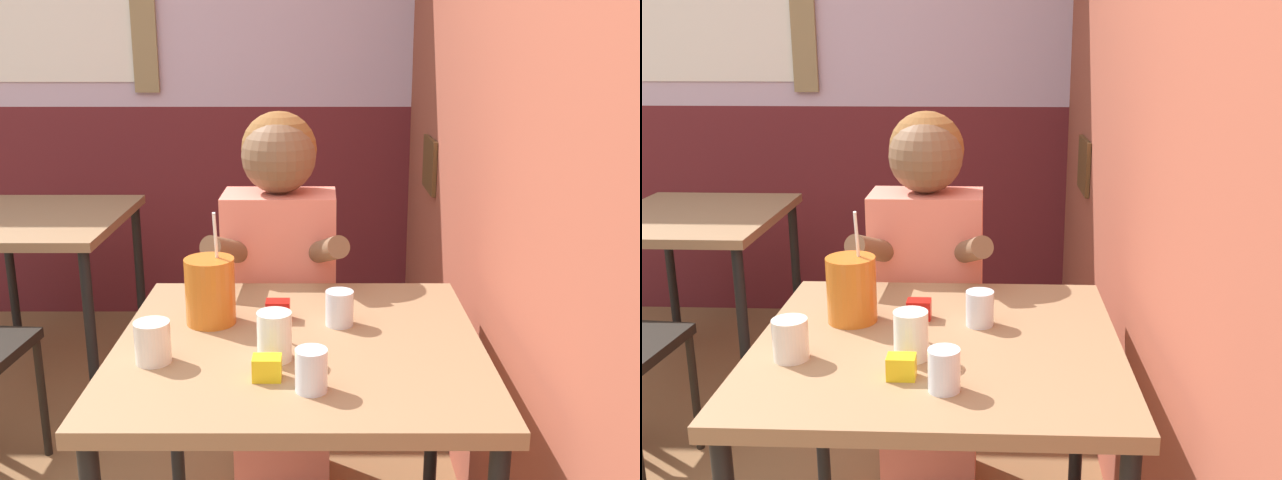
% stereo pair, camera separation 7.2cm
% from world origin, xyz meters
% --- Properties ---
extents(brick_wall_right, '(0.08, 4.52, 2.70)m').
position_xyz_m(brick_wall_right, '(1.31, 1.26, 1.35)').
color(brick_wall_right, '#9E4C38').
rests_on(brick_wall_right, ground_plane).
extents(back_wall, '(5.56, 0.09, 2.70)m').
position_xyz_m(back_wall, '(-0.02, 2.55, 1.36)').
color(back_wall, silver).
rests_on(back_wall, ground_plane).
extents(main_table, '(0.85, 0.82, 0.74)m').
position_xyz_m(main_table, '(0.77, 0.43, 0.66)').
color(main_table, '#93704C').
rests_on(main_table, ground_plane).
extents(background_table, '(0.68, 0.81, 0.74)m').
position_xyz_m(background_table, '(-0.32, 1.68, 0.65)').
color(background_table, '#93704C').
rests_on(background_table, ground_plane).
extents(person_seated, '(0.42, 0.42, 1.22)m').
position_xyz_m(person_seated, '(0.70, 0.99, 0.66)').
color(person_seated, '#EA7F6B').
rests_on(person_seated, ground_plane).
extents(cocktail_pitcher, '(0.12, 0.12, 0.29)m').
position_xyz_m(cocktail_pitcher, '(0.55, 0.55, 0.82)').
color(cocktail_pitcher, '#C6661E').
rests_on(cocktail_pitcher, main_table).
extents(glass_near_pitcher, '(0.07, 0.07, 0.09)m').
position_xyz_m(glass_near_pitcher, '(0.80, 0.19, 0.78)').
color(glass_near_pitcher, silver).
rests_on(glass_near_pitcher, main_table).
extents(glass_center, '(0.08, 0.08, 0.11)m').
position_xyz_m(glass_center, '(0.72, 0.33, 0.79)').
color(glass_center, silver).
rests_on(glass_center, main_table).
extents(glass_far_side, '(0.08, 0.08, 0.09)m').
position_xyz_m(glass_far_side, '(0.46, 0.32, 0.79)').
color(glass_far_side, silver).
rests_on(glass_far_side, main_table).
extents(glass_by_brick, '(0.07, 0.07, 0.09)m').
position_xyz_m(glass_by_brick, '(0.87, 0.53, 0.78)').
color(glass_by_brick, silver).
rests_on(glass_by_brick, main_table).
extents(condiment_ketchup, '(0.06, 0.04, 0.05)m').
position_xyz_m(condiment_ketchup, '(0.71, 0.57, 0.76)').
color(condiment_ketchup, '#B7140F').
rests_on(condiment_ketchup, main_table).
extents(condiment_mustard, '(0.06, 0.04, 0.05)m').
position_xyz_m(condiment_mustard, '(0.71, 0.24, 0.76)').
color(condiment_mustard, yellow).
rests_on(condiment_mustard, main_table).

